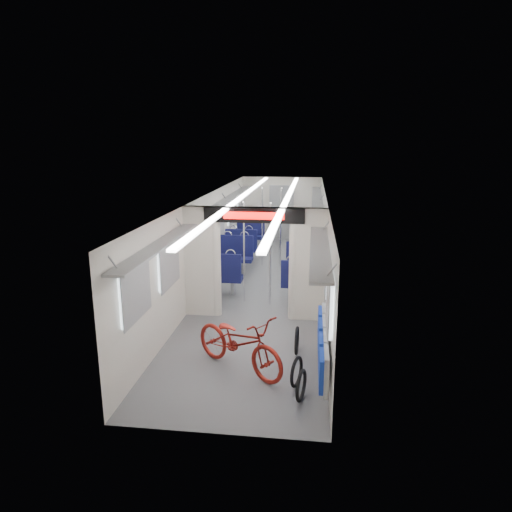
% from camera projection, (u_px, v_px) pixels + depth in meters
% --- Properties ---
extents(carriage, '(12.00, 12.02, 2.31)m').
position_uv_depth(carriage, '(264.00, 230.00, 10.87)').
color(carriage, '#515456').
rests_on(carriage, ground).
extents(bicycle, '(1.85, 1.58, 0.96)m').
position_uv_depth(bicycle, '(239.00, 342.00, 7.21)').
color(bicycle, maroon).
rests_on(bicycle, ground).
extents(flip_bench, '(0.12, 2.15, 0.56)m').
position_uv_depth(flip_bench, '(323.00, 344.00, 6.89)').
color(flip_bench, gray).
rests_on(flip_bench, carriage).
extents(bike_hoop_a, '(0.16, 0.47, 0.47)m').
position_uv_depth(bike_hoop_a, '(301.00, 387.00, 6.40)').
color(bike_hoop_a, black).
rests_on(bike_hoop_a, ground).
extents(bike_hoop_b, '(0.19, 0.47, 0.47)m').
position_uv_depth(bike_hoop_b, '(297.00, 373.00, 6.77)').
color(bike_hoop_b, black).
rests_on(bike_hoop_b, ground).
extents(bike_hoop_c, '(0.07, 0.49, 0.49)m').
position_uv_depth(bike_hoop_c, '(297.00, 342.00, 7.82)').
color(bike_hoop_c, black).
rests_on(bike_hoop_c, ground).
extents(seat_bay_near_left, '(0.95, 2.26, 1.16)m').
position_uv_depth(seat_bay_near_left, '(229.00, 262.00, 11.68)').
color(seat_bay_near_left, '#0D0F3C').
rests_on(seat_bay_near_left, ground).
extents(seat_bay_near_right, '(0.91, 2.06, 1.10)m').
position_uv_depth(seat_bay_near_right, '(302.00, 268.00, 11.17)').
color(seat_bay_near_right, '#0D0F3C').
rests_on(seat_bay_near_right, ground).
extents(seat_bay_far_left, '(0.95, 2.27, 1.16)m').
position_uv_depth(seat_bay_far_left, '(246.00, 237.00, 14.64)').
color(seat_bay_far_left, '#0D0F3C').
rests_on(seat_bay_far_left, ground).
extents(seat_bay_far_right, '(0.88, 1.95, 1.06)m').
position_uv_depth(seat_bay_far_right, '(305.00, 237.00, 14.89)').
color(seat_bay_far_right, '#0D0F3C').
rests_on(seat_bay_far_right, ground).
extents(stanchion_near_left, '(0.04, 0.04, 2.30)m').
position_uv_depth(stanchion_near_left, '(244.00, 253.00, 10.18)').
color(stanchion_near_left, silver).
rests_on(stanchion_near_left, ground).
extents(stanchion_near_right, '(0.04, 0.04, 2.30)m').
position_uv_depth(stanchion_near_right, '(270.00, 255.00, 10.00)').
color(stanchion_near_right, silver).
rests_on(stanchion_near_right, ground).
extents(stanchion_far_left, '(0.04, 0.04, 2.30)m').
position_uv_depth(stanchion_far_left, '(262.00, 227.00, 13.24)').
color(stanchion_far_left, silver).
rests_on(stanchion_far_left, ground).
extents(stanchion_far_right, '(0.04, 0.04, 2.30)m').
position_uv_depth(stanchion_far_right, '(281.00, 228.00, 13.13)').
color(stanchion_far_right, silver).
rests_on(stanchion_far_right, ground).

